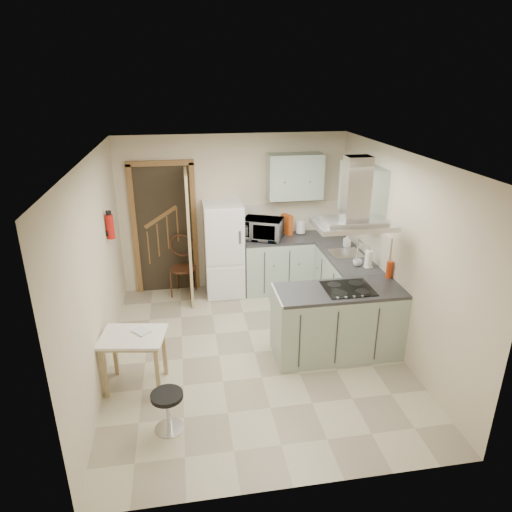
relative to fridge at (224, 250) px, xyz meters
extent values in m
plane|color=#B4AC8C|center=(0.20, -1.80, -0.75)|extent=(4.20, 4.20, 0.00)
plane|color=silver|center=(0.20, -1.80, 1.75)|extent=(4.20, 4.20, 0.00)
plane|color=beige|center=(0.20, 0.30, 0.50)|extent=(3.60, 0.00, 3.60)
plane|color=beige|center=(-1.60, -1.80, 0.50)|extent=(0.00, 4.20, 4.20)
plane|color=beige|center=(2.00, -1.80, 0.50)|extent=(0.00, 4.20, 4.20)
cube|color=brown|center=(-0.90, 0.27, 0.30)|extent=(1.10, 0.12, 2.10)
cube|color=white|center=(0.00, 0.00, 0.00)|extent=(0.60, 0.60, 1.50)
cube|color=#9EB2A0|center=(0.86, 0.00, -0.30)|extent=(1.08, 0.60, 0.90)
cube|color=#9EB2A0|center=(1.70, -0.68, -0.30)|extent=(0.60, 1.95, 0.90)
cube|color=beige|center=(1.16, 0.29, 0.40)|extent=(1.68, 0.02, 0.50)
cube|color=#9EB2A0|center=(1.15, 0.12, 1.10)|extent=(0.85, 0.35, 0.70)
cube|color=#9EB2A0|center=(1.82, -0.95, 1.10)|extent=(0.35, 0.90, 0.70)
cube|color=#9EB2A0|center=(1.22, -1.98, -0.30)|extent=(1.55, 0.65, 0.90)
cube|color=black|center=(1.32, -1.98, 0.16)|extent=(0.58, 0.50, 0.01)
cube|color=silver|center=(1.32, -1.98, 0.97)|extent=(0.90, 0.55, 0.10)
cube|color=silver|center=(1.70, -0.85, 0.16)|extent=(0.45, 0.40, 0.01)
cylinder|color=#B2140F|center=(-1.54, -0.90, 0.75)|extent=(0.10, 0.10, 0.32)
cube|color=tan|center=(-1.23, -2.23, -0.42)|extent=(0.77, 0.63, 0.65)
cube|color=#452117|center=(-0.66, 0.06, -0.31)|extent=(0.49, 0.49, 0.89)
cylinder|color=black|center=(-0.86, -3.00, -0.53)|extent=(0.39, 0.39, 0.43)
imported|color=black|center=(0.62, -0.02, 0.32)|extent=(0.71, 0.61, 0.33)
cylinder|color=white|center=(1.27, 0.12, 0.26)|extent=(0.20, 0.20, 0.22)
cube|color=#D15118|center=(1.05, 0.16, 0.31)|extent=(0.16, 0.23, 0.32)
imported|color=#ABA9B5|center=(1.81, -0.57, 0.25)|extent=(0.10, 0.10, 0.19)
cylinder|color=white|center=(1.82, -1.38, 0.27)|extent=(0.12, 0.12, 0.24)
imported|color=silver|center=(1.69, -1.31, 0.20)|extent=(0.15, 0.15, 0.09)
cylinder|color=#BE3910|center=(1.95, -1.75, 0.26)|extent=(0.08, 0.08, 0.22)
imported|color=maroon|center=(-1.19, -2.22, -0.05)|extent=(0.24, 0.24, 0.09)
camera|label=1|loc=(-0.60, -6.73, 2.57)|focal=32.00mm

